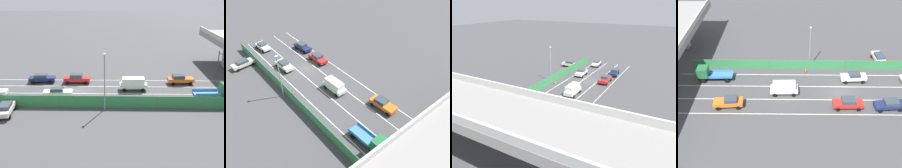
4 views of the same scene
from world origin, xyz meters
TOP-DOWN VIEW (x-y plane):
  - ground_plane at (0.00, 0.00)m, footprint 300.00×300.00m
  - lane_line_left_edge at (-5.19, 5.20)m, footprint 0.14×46.39m
  - lane_line_mid_left at (-1.73, 5.20)m, footprint 0.14×46.39m
  - lane_line_mid_right at (1.73, 5.20)m, footprint 0.14×46.39m
  - lane_line_right_edge at (5.19, 5.20)m, footprint 0.14×46.39m
  - green_fence at (7.28, 5.20)m, footprint 0.10×42.49m
  - car_sedan_red at (-3.50, -0.81)m, footprint 2.06×4.71m
  - car_hatchback_white at (3.49, -2.87)m, footprint 2.14×4.54m
  - car_van_white at (-0.09, 9.23)m, footprint 2.16×4.59m
  - car_sedan_white at (3.38, -13.30)m, footprint 2.26×4.47m
  - car_taxi_orange at (-3.42, 17.79)m, footprint 2.33×4.69m
  - car_sedan_navy at (-3.68, -7.26)m, footprint 2.31×4.76m
  - flatbed_truck_blue at (3.60, 22.58)m, footprint 2.43×6.07m
  - parked_sedan_cream at (9.79, -8.79)m, footprint 4.82×2.36m
  - traffic_light at (-5.65, 25.57)m, footprint 3.85×0.44m
  - street_lamp at (7.87, 4.76)m, footprint 0.60×0.36m
  - traffic_cone at (6.30, 5.43)m, footprint 0.47×0.47m

SIDE VIEW (x-z plane):
  - ground_plane at x=0.00m, z-range 0.00..0.00m
  - lane_line_left_edge at x=-5.19m, z-range 0.00..0.01m
  - lane_line_mid_left at x=-1.73m, z-range 0.00..0.01m
  - lane_line_mid_right at x=1.73m, z-range 0.00..0.01m
  - lane_line_right_edge at x=5.19m, z-range 0.00..0.01m
  - traffic_cone at x=6.30m, z-range -0.02..0.62m
  - car_sedan_white at x=3.38m, z-range 0.09..1.60m
  - car_sedan_navy at x=-3.68m, z-range 0.09..1.69m
  - parked_sedan_cream at x=9.79m, z-range 0.10..1.70m
  - car_hatchback_white at x=3.49m, z-range 0.09..1.73m
  - car_taxi_orange at x=-3.42m, z-range 0.08..1.76m
  - green_fence at x=7.28m, z-range 0.00..1.83m
  - car_sedan_red at x=-3.50m, z-range 0.08..1.79m
  - car_van_white at x=-0.09m, z-range 0.14..2.29m
  - flatbed_truck_blue at x=3.60m, z-range 0.03..2.59m
  - traffic_light at x=-5.65m, z-range 1.14..6.40m
  - street_lamp at x=7.87m, z-range 0.79..9.05m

